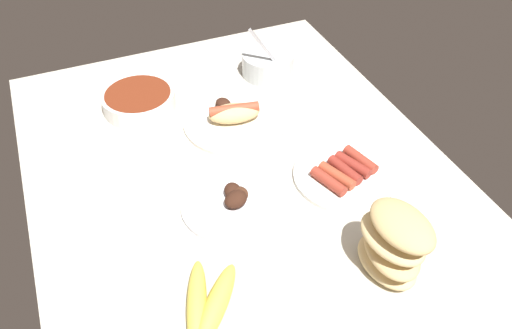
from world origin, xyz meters
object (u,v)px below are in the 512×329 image
at_px(banana_bunch, 207,304).
at_px(bowl_chili, 139,100).
at_px(plate_hotdog_assembled, 234,118).
at_px(bread_stack, 393,244).
at_px(plate_sausages, 344,174).
at_px(plate_grilled_meat, 229,203).
at_px(bowl_coleslaw, 268,63).

bearing_deg(banana_bunch, bowl_chili, 177.22).
distance_m(plate_hotdog_assembled, banana_bunch, 0.52).
bearing_deg(bread_stack, plate_sausages, 168.49).
height_order(plate_hotdog_assembled, banana_bunch, plate_hotdog_assembled).
bearing_deg(plate_hotdog_assembled, plate_grilled_meat, -23.25).
bearing_deg(bread_stack, bowl_chili, -155.61).
bearing_deg(banana_bunch, plate_hotdog_assembled, 154.00).
relative_size(banana_bunch, bowl_coleslaw, 1.14).
xyz_separation_m(bread_stack, bowl_chili, (-0.66, -0.30, -0.05)).
distance_m(bread_stack, bowl_chili, 0.73).
xyz_separation_m(plate_hotdog_assembled, bread_stack, (0.51, 0.10, 0.06)).
bearing_deg(bowl_chili, banana_bunch, -2.78).
xyz_separation_m(plate_grilled_meat, bread_stack, (0.26, 0.21, 0.06)).
relative_size(plate_hotdog_assembled, bowl_coleslaw, 1.56).
bearing_deg(plate_hotdog_assembled, bowl_coleslaw, 136.04).
distance_m(plate_hotdog_assembled, bread_stack, 0.53).
height_order(plate_grilled_meat, bowl_chili, bowl_chili).
bearing_deg(bowl_chili, bread_stack, 24.39).
bearing_deg(bowl_chili, plate_grilled_meat, 12.22).
distance_m(plate_sausages, bowl_coleslaw, 0.44).
relative_size(plate_grilled_meat, bowl_coleslaw, 1.15).
xyz_separation_m(plate_hotdog_assembled, bowl_coleslaw, (-0.17, 0.17, 0.02)).
bearing_deg(plate_grilled_meat, bowl_coleslaw, 147.22).
xyz_separation_m(banana_bunch, bread_stack, (0.05, 0.33, 0.05)).
bearing_deg(bread_stack, banana_bunch, -97.85).
xyz_separation_m(plate_grilled_meat, plate_hotdog_assembled, (-0.26, 0.11, 0.01)).
xyz_separation_m(plate_sausages, banana_bunch, (0.20, -0.38, 0.01)).
distance_m(plate_grilled_meat, bread_stack, 0.34).
xyz_separation_m(bowl_coleslaw, bowl_chili, (0.02, -0.36, -0.01)).
bearing_deg(bowl_coleslaw, bread_stack, -5.21).
bearing_deg(plate_grilled_meat, plate_sausages, 86.68).
bearing_deg(plate_grilled_meat, plate_hotdog_assembled, 156.75).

